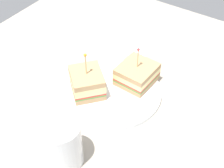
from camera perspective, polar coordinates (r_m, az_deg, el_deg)
ground_plane at (r=81.75cm, az=0.00°, el=-2.07°), size 94.11×94.11×2.00cm
plate at (r=80.67cm, az=0.00°, el=-1.31°), size 24.42×24.42×1.05cm
sandwich_half_front at (r=81.11cm, az=4.34°, el=1.74°), size 8.73×9.48×10.45cm
sandwich_half_back at (r=78.24cm, az=-4.38°, el=0.26°), size 11.25×11.15×11.59cm
drink_glass at (r=65.38cm, az=-8.62°, el=-10.55°), size 7.73×7.73×10.56cm
napkin at (r=96.68cm, az=2.98°, el=7.04°), size 14.43×13.70×0.15cm
fork at (r=94.79cm, az=0.54°, el=6.34°), size 11.03×6.63×0.35cm
knife at (r=98.59cm, az=1.01°, el=7.98°), size 11.75×8.06×0.35cm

